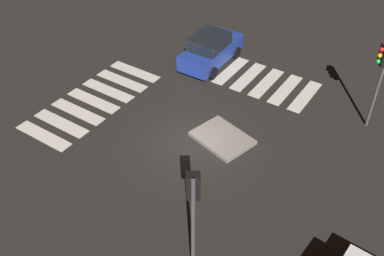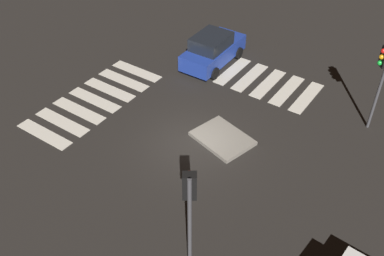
{
  "view_description": "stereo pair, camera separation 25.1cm",
  "coord_description": "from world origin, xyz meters",
  "views": [
    {
      "loc": [
        -8.88,
        13.26,
        14.06
      ],
      "look_at": [
        0.0,
        0.0,
        1.0
      ],
      "focal_mm": 42.39,
      "sensor_mm": 36.0,
      "label": 1
    },
    {
      "loc": [
        -9.08,
        13.12,
        14.06
      ],
      "look_at": [
        0.0,
        0.0,
        1.0
      ],
      "focal_mm": 42.39,
      "sensor_mm": 36.0,
      "label": 2
    }
  ],
  "objects": [
    {
      "name": "ground_plane",
      "position": [
        0.0,
        0.0,
        0.0
      ],
      "size": [
        80.0,
        80.0,
        0.0
      ],
      "primitive_type": "plane",
      "color": "black"
    },
    {
      "name": "traffic_island",
      "position": [
        -1.0,
        -1.1,
        0.09
      ],
      "size": [
        3.09,
        2.61,
        0.18
      ],
      "color": "gray",
      "rests_on": "ground"
    },
    {
      "name": "car_blue",
      "position": [
        3.12,
        -6.62,
        0.96
      ],
      "size": [
        2.17,
        4.52,
        1.95
      ],
      "rotation": [
        0.0,
        0.0,
        -1.56
      ],
      "color": "#1E389E",
      "rests_on": "ground"
    },
    {
      "name": "traffic_light_west",
      "position": [
        -3.74,
        5.53,
        3.55
      ],
      "size": [
        0.54,
        0.53,
        4.69
      ],
      "rotation": [
        0.0,
        0.0,
        -0.98
      ],
      "color": "#47474C",
      "rests_on": "ground"
    },
    {
      "name": "traffic_light_south",
      "position": [
        -6.24,
        -5.9,
        3.37
      ],
      "size": [
        0.53,
        0.54,
        4.45
      ],
      "rotation": [
        0.0,
        0.0,
        0.76
      ],
      "color": "#47474C",
      "rests_on": "ground"
    },
    {
      "name": "crosswalk_near",
      "position": [
        -0.0,
        -6.61,
        0.01
      ],
      "size": [
        6.45,
        3.2,
        0.02
      ],
      "color": "silver",
      "rests_on": "ground"
    },
    {
      "name": "crosswalk_side",
      "position": [
        6.28,
        0.0,
        0.01
      ],
      "size": [
        3.2,
        7.6,
        0.02
      ],
      "color": "silver",
      "rests_on": "ground"
    }
  ]
}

